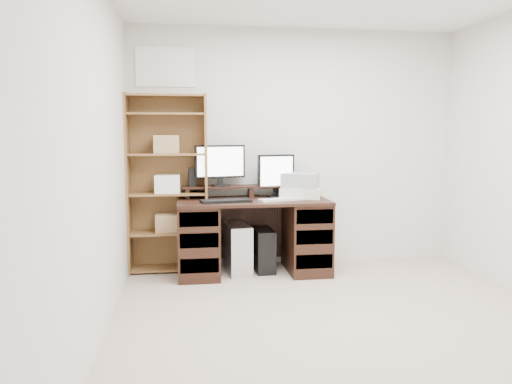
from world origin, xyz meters
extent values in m
cube|color=#BCA694|center=(0.00, 0.00, -0.01)|extent=(3.50, 4.00, 0.02)
cube|color=silver|center=(0.00, 2.01, 1.25)|extent=(3.50, 0.02, 2.50)
cube|color=silver|center=(-1.76, 0.00, 1.25)|extent=(0.02, 4.00, 2.50)
cube|color=white|center=(-1.35, 1.99, 2.08)|extent=(0.60, 0.01, 0.40)
cube|color=black|center=(-0.50, 1.63, 0.73)|extent=(1.50, 0.70, 0.03)
cube|color=black|center=(-1.05, 1.63, 0.36)|extent=(0.40, 0.66, 0.72)
cube|color=black|center=(0.05, 1.63, 0.36)|extent=(0.40, 0.66, 0.72)
cube|color=black|center=(-0.50, 1.96, 0.40)|extent=(1.48, 0.02, 0.65)
cube|color=black|center=(-1.05, 1.30, 0.18)|extent=(0.36, 0.01, 0.14)
cube|color=black|center=(-1.05, 1.30, 0.42)|extent=(0.36, 0.01, 0.14)
cube|color=black|center=(-1.05, 1.30, 0.62)|extent=(0.36, 0.01, 0.14)
cube|color=black|center=(0.05, 1.30, 0.18)|extent=(0.36, 0.01, 0.14)
cube|color=black|center=(0.05, 1.30, 0.42)|extent=(0.36, 0.01, 0.14)
cube|color=black|center=(0.05, 1.30, 0.62)|extent=(0.36, 0.01, 0.14)
cube|color=black|center=(-1.15, 1.85, 0.80)|extent=(0.04, 0.20, 0.10)
cube|color=black|center=(-0.50, 1.85, 0.80)|extent=(0.04, 0.20, 0.10)
cube|color=black|center=(0.15, 1.85, 0.80)|extent=(0.04, 0.20, 0.10)
cube|color=black|center=(-0.50, 1.85, 0.86)|extent=(1.40, 0.22, 0.02)
cube|color=black|center=(-0.81, 1.83, 0.88)|extent=(0.20, 0.17, 0.02)
cube|color=black|center=(-0.81, 1.85, 0.93)|extent=(0.05, 0.04, 0.10)
cube|color=black|center=(-0.81, 1.85, 1.12)|extent=(0.52, 0.15, 0.34)
cube|color=white|center=(-0.81, 1.83, 1.12)|extent=(0.48, 0.11, 0.30)
cube|color=black|center=(-0.23, 1.79, 0.76)|extent=(0.22, 0.19, 0.02)
cube|color=black|center=(-0.24, 1.81, 0.82)|extent=(0.06, 0.04, 0.11)
cube|color=black|center=(-0.24, 1.81, 1.02)|extent=(0.40, 0.13, 0.35)
cube|color=white|center=(-0.23, 1.79, 1.02)|extent=(0.35, 0.09, 0.31)
cube|color=black|center=(-1.10, 1.85, 0.96)|extent=(0.08, 0.08, 0.19)
cube|color=black|center=(-0.79, 1.47, 0.76)|extent=(0.50, 0.23, 0.03)
cube|color=silver|center=(-0.24, 1.52, 0.76)|extent=(0.47, 0.26, 0.02)
ellipsoid|color=white|center=(0.10, 1.55, 0.77)|extent=(0.09, 0.06, 0.03)
cube|color=beige|center=(-0.01, 1.69, 0.80)|extent=(0.47, 0.40, 0.10)
cube|color=#959B9F|center=(-0.01, 1.69, 0.93)|extent=(0.43, 0.38, 0.15)
cube|color=silver|center=(-0.66, 1.69, 0.25)|extent=(0.27, 0.52, 0.49)
cube|color=black|center=(-0.39, 1.71, 0.22)|extent=(0.21, 0.44, 0.43)
cube|color=#19FF33|center=(-0.38, 1.50, 0.31)|extent=(0.01, 0.00, 0.01)
cube|color=brown|center=(-1.74, 1.83, 0.90)|extent=(0.02, 0.30, 1.80)
cube|color=brown|center=(-0.96, 1.83, 0.90)|extent=(0.02, 0.30, 1.80)
cube|color=brown|center=(-1.35, 1.97, 0.90)|extent=(0.80, 0.01, 1.80)
cube|color=brown|center=(-1.35, 1.83, 0.03)|extent=(0.75, 0.28, 0.02)
cube|color=brown|center=(-1.35, 1.83, 0.40)|extent=(0.75, 0.28, 0.02)
cube|color=brown|center=(-1.35, 1.83, 0.80)|extent=(0.75, 0.28, 0.02)
cube|color=brown|center=(-1.35, 1.83, 1.20)|extent=(0.75, 0.28, 0.02)
cube|color=brown|center=(-1.35, 1.83, 1.60)|extent=(0.75, 0.28, 0.02)
cube|color=brown|center=(-1.35, 1.83, 1.78)|extent=(0.75, 0.28, 0.02)
cube|color=#A07F54|center=(-1.35, 1.83, 0.50)|extent=(0.25, 0.20, 0.18)
cube|color=white|center=(-1.35, 1.83, 0.90)|extent=(0.25, 0.20, 0.18)
cube|color=#A07F54|center=(-1.35, 1.83, 1.30)|extent=(0.25, 0.20, 0.18)
camera|label=1|loc=(-1.16, -3.26, 1.42)|focal=35.00mm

